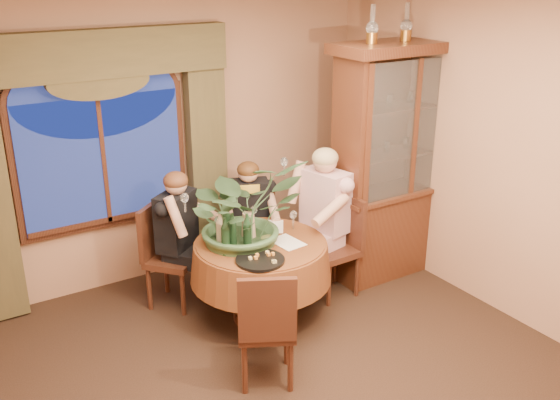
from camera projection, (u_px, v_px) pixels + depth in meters
floor at (303, 399)px, 4.60m from camera, size 5.00×5.00×0.00m
wall_back at (161, 140)px, 6.07m from camera, size 4.50×0.00×4.50m
wall_right at (527, 169)px, 5.22m from camera, size 0.00×5.00×5.00m
ceiling at (310, 3)px, 3.60m from camera, size 5.00×5.00×0.00m
window at (103, 161)px, 5.75m from camera, size 1.62×0.10×1.32m
arched_transom at (94, 76)px, 5.47m from camera, size 1.60×0.06×0.44m
drapery_right at (207, 157)px, 6.27m from camera, size 0.38×0.14×2.32m
swag_valance at (95, 54)px, 5.34m from camera, size 2.45×0.16×0.42m
dining_table at (261, 280)px, 5.53m from camera, size 1.25×1.25×0.75m
china_cabinet at (397, 162)px, 6.18m from camera, size 1.44×0.57×2.34m
oil_lamp_left at (372, 24)px, 5.50m from camera, size 0.11×0.11×0.34m
oil_lamp_center at (407, 22)px, 5.70m from camera, size 0.11×0.11×0.34m
oil_lamp_right at (439, 20)px, 5.90m from camera, size 0.11×0.11×0.34m
chair_right at (333, 248)px, 5.91m from camera, size 0.43×0.43×0.96m
chair_back_right at (256, 234)px, 6.21m from camera, size 0.56×0.56×0.96m
chair_back at (173, 257)px, 5.73m from camera, size 0.59×0.59×0.96m
chair_front_left at (266, 324)px, 4.67m from camera, size 0.57×0.57×0.96m
person_pink at (325, 219)px, 5.96m from camera, size 0.57×0.60×1.43m
person_back at (177, 238)px, 5.72m from camera, size 0.63×0.62×1.30m
person_scarf at (249, 221)px, 6.16m from camera, size 0.57×0.55×1.25m
stoneware_vase at (248, 226)px, 5.41m from camera, size 0.13×0.13×0.25m
centerpiece_plant at (243, 170)px, 5.21m from camera, size 1.02×1.13×0.88m
olive_bowl at (269, 240)px, 5.38m from camera, size 0.14×0.14×0.04m
cheese_platter at (260, 260)px, 5.04m from camera, size 0.40×0.40×0.02m
wine_bottle_0 at (247, 232)px, 5.19m from camera, size 0.07×0.07×0.33m
wine_bottle_1 at (232, 232)px, 5.20m from camera, size 0.07×0.07×0.33m
wine_bottle_2 at (225, 236)px, 5.11m from camera, size 0.07×0.07×0.33m
wine_bottle_3 at (220, 231)px, 5.21m from camera, size 0.07×0.07×0.33m
wine_bottle_4 at (227, 223)px, 5.38m from camera, size 0.07×0.07×0.33m
tasting_paper_0 at (287, 242)px, 5.39m from camera, size 0.24×0.32×0.00m
tasting_paper_1 at (272, 226)px, 5.70m from camera, size 0.34×0.37×0.00m
wine_glass_person_pink at (293, 220)px, 5.63m from camera, size 0.07×0.07×0.18m
wine_glass_person_back at (218, 226)px, 5.50m from camera, size 0.07×0.07×0.18m
wine_glass_person_scarf at (254, 215)px, 5.74m from camera, size 0.07×0.07×0.18m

